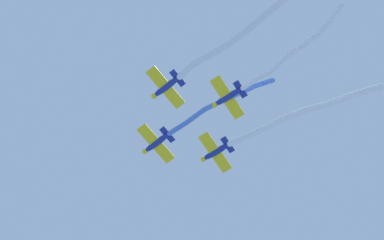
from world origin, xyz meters
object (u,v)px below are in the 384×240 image
object	(u,v)px
airplane_left_wing	(166,87)
airplane_right_wing	(216,152)
airplane_lead	(156,143)
airplane_slot	(228,97)

from	to	relation	value
airplane_left_wing	airplane_right_wing	distance (m)	12.94
airplane_lead	airplane_right_wing	size ratio (longest dim) A/B	1.01
airplane_right_wing	airplane_slot	size ratio (longest dim) A/B	1.00
airplane_lead	airplane_slot	bearing A→B (deg)	-176.44
airplane_left_wing	airplane_slot	bearing A→B (deg)	-131.78
airplane_lead	airplane_left_wing	bearing A→B (deg)	138.61
airplane_lead	airplane_left_wing	distance (m)	9.15
airplane_left_wing	airplane_slot	distance (m)	9.14
airplane_lead	airplane_right_wing	bearing A→B (deg)	-131.44
airplane_slot	airplane_lead	bearing A→B (deg)	-2.08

